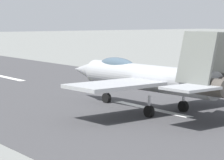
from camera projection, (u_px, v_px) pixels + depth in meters
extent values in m
plane|color=slate|center=(147.00, 108.00, 38.77)|extent=(400.00, 400.00, 0.00)
cube|color=#3A3A3D|center=(147.00, 108.00, 38.77)|extent=(240.00, 26.00, 0.02)
cube|color=white|center=(151.00, 109.00, 38.40)|extent=(8.00, 0.70, 0.00)
cube|color=white|center=(7.00, 77.00, 58.54)|extent=(8.00, 0.70, 0.00)
cylinder|color=#93959A|center=(148.00, 78.00, 37.36)|extent=(11.90, 2.77, 1.79)
cone|color=#93959A|center=(85.00, 70.00, 42.92)|extent=(2.84, 1.74, 1.52)
ellipsoid|color=#3F5160|center=(117.00, 65.00, 39.83)|extent=(3.68, 1.40, 1.10)
cylinder|color=#47423D|center=(211.00, 87.00, 32.38)|extent=(2.28, 1.28, 1.10)
cylinder|color=#47423D|center=(223.00, 86.00, 33.07)|extent=(2.28, 1.28, 1.10)
cube|color=#93959A|center=(115.00, 85.00, 34.19)|extent=(3.88, 6.11, 0.24)
cube|color=#93959A|center=(197.00, 77.00, 39.02)|extent=(3.88, 6.11, 0.24)
cube|color=#93959A|center=(190.00, 88.00, 31.20)|extent=(2.63, 2.99, 0.16)
cube|color=#5D605D|center=(196.00, 58.00, 32.66)|extent=(2.67, 1.16, 3.14)
cube|color=#5D605D|center=(216.00, 57.00, 33.80)|extent=(2.67, 1.16, 3.14)
cylinder|color=silver|center=(107.00, 94.00, 41.02)|extent=(0.18, 0.18, 1.40)
cylinder|color=black|center=(107.00, 98.00, 41.05)|extent=(0.78, 0.36, 0.76)
cylinder|color=silver|center=(149.00, 107.00, 35.15)|extent=(0.18, 0.18, 1.40)
cylinder|color=black|center=(149.00, 111.00, 35.19)|extent=(0.78, 0.36, 0.76)
cylinder|color=silver|center=(183.00, 102.00, 37.18)|extent=(0.18, 0.18, 1.40)
cylinder|color=black|center=(183.00, 106.00, 37.21)|extent=(0.78, 0.36, 0.76)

